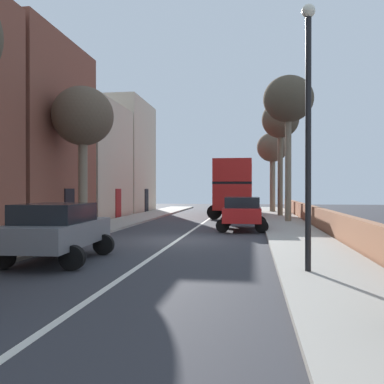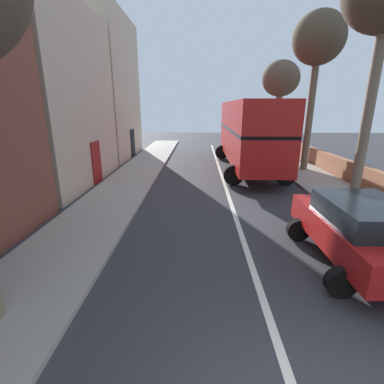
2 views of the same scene
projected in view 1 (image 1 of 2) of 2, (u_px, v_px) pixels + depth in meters
name	position (u px, v px, depth m)	size (l,w,h in m)	color
ground_plane	(178.00, 240.00, 16.85)	(84.00, 84.00, 0.00)	#333338
road_centre_line	(178.00, 240.00, 16.85)	(0.16, 54.00, 0.01)	silver
sidewalk_left	(63.00, 237.00, 17.56)	(2.60, 60.00, 0.12)	#9E998E
sidewalk_right	(302.00, 241.00, 16.15)	(2.60, 60.00, 0.12)	#9E998E
boundary_wall_right	(344.00, 229.00, 15.92)	(0.36, 54.00, 1.09)	#9E6647
double_decker_bus	(235.00, 186.00, 31.90)	(3.57, 10.89, 4.06)	red
parked_car_grey_left_1	(57.00, 228.00, 11.82)	(2.62, 4.20, 1.66)	slate
parked_car_red_right_2	(242.00, 211.00, 20.87)	(2.49, 4.07, 1.68)	#AD1919
street_tree_right_1	(273.00, 149.00, 36.55)	(2.75, 2.75, 6.95)	#7A6B56
street_tree_left_2	(83.00, 118.00, 19.85)	(2.91, 2.91, 6.85)	#7A6B56
street_tree_right_3	(288.00, 101.00, 25.47)	(3.06, 3.06, 8.90)	#7A6B56
street_tree_right_5	(280.00, 122.00, 30.92)	(2.75, 2.75, 8.50)	brown
lamppost_right	(308.00, 115.00, 9.84)	(0.32, 0.32, 6.31)	black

